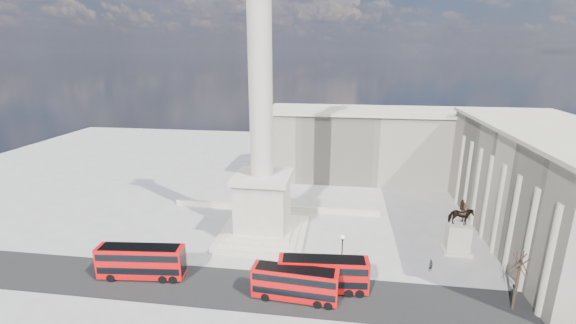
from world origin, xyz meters
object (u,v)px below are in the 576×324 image
(red_bus_b, at_px, (296,283))
(pedestrian_walking, at_px, (431,265))
(victorian_lamp, at_px, (342,252))
(pedestrian_crossing, at_px, (305,273))
(nelsons_column, at_px, (262,162))
(red_bus_c, at_px, (324,274))
(red_bus_a, at_px, (142,261))
(pedestrian_standing, at_px, (513,290))
(equestrian_statue, at_px, (458,234))

(red_bus_b, bearing_deg, pedestrian_walking, 30.98)
(victorian_lamp, distance_m, pedestrian_crossing, 5.71)
(nelsons_column, xyz_separation_m, pedestrian_walking, (25.39, -7.09, -12.02))
(red_bus_c, bearing_deg, red_bus_a, 176.91)
(red_bus_b, relative_size, pedestrian_walking, 6.05)
(red_bus_c, xyz_separation_m, victorian_lamp, (2.23, 3.91, 1.13))
(red_bus_c, height_order, pedestrian_crossing, red_bus_c)
(pedestrian_standing, distance_m, pedestrian_crossing, 26.28)
(nelsons_column, bearing_deg, pedestrian_standing, -18.46)
(red_bus_c, bearing_deg, pedestrian_standing, 1.29)
(red_bus_c, relative_size, pedestrian_walking, 6.49)
(pedestrian_standing, bearing_deg, pedestrian_crossing, -20.92)
(red_bus_a, xyz_separation_m, red_bus_c, (24.51, 0.51, -0.03))
(red_bus_a, relative_size, red_bus_b, 1.09)
(victorian_lamp, xyz_separation_m, pedestrian_walking, (12.40, 2.81, -2.66))
(nelsons_column, distance_m, pedestrian_standing, 38.29)
(victorian_lamp, relative_size, pedestrian_crossing, 3.24)
(pedestrian_walking, xyz_separation_m, pedestrian_crossing, (-17.21, -4.41, 0.04))
(equestrian_statue, bearing_deg, pedestrian_crossing, -154.85)
(red_bus_b, distance_m, pedestrian_walking, 20.17)
(victorian_lamp, height_order, pedestrian_standing, victorian_lamp)
(pedestrian_walking, xyz_separation_m, pedestrian_standing, (9.07, -4.41, -0.09))
(pedestrian_standing, bearing_deg, nelsons_column, -39.38)
(pedestrian_crossing, bearing_deg, equestrian_statue, -117.43)
(red_bus_a, height_order, red_bus_b, red_bus_a)
(red_bus_b, xyz_separation_m, pedestrian_standing, (27.03, 4.66, -1.46))
(red_bus_a, distance_m, equestrian_statue, 46.11)
(red_bus_c, xyz_separation_m, pedestrian_crossing, (-2.58, 2.31, -1.50))
(nelsons_column, bearing_deg, red_bus_b, -65.33)
(equestrian_statue, relative_size, pedestrian_walking, 4.85)
(red_bus_c, bearing_deg, red_bus_b, -149.14)
(nelsons_column, relative_size, pedestrian_standing, 31.00)
(victorian_lamp, distance_m, pedestrian_standing, 21.70)
(red_bus_b, distance_m, equestrian_statue, 27.52)
(pedestrian_standing, xyz_separation_m, pedestrian_crossing, (-26.28, 0.00, 0.13))
(nelsons_column, height_order, pedestrian_walking, nelsons_column)
(nelsons_column, height_order, red_bus_a, nelsons_column)
(victorian_lamp, bearing_deg, red_bus_a, -170.61)
(equestrian_statue, height_order, pedestrian_standing, equestrian_statue)
(nelsons_column, relative_size, pedestrian_crossing, 26.71)
(red_bus_a, distance_m, red_bus_c, 24.51)
(red_bus_c, distance_m, equestrian_statue, 23.44)
(red_bus_a, xyz_separation_m, pedestrian_standing, (48.20, 2.82, -1.66))
(nelsons_column, xyz_separation_m, red_bus_b, (7.42, -16.16, -10.65))
(red_bus_c, height_order, pedestrian_walking, red_bus_c)
(red_bus_b, distance_m, pedestrian_crossing, 4.90)
(pedestrian_walking, bearing_deg, red_bus_b, 174.75)
(red_bus_a, relative_size, pedestrian_crossing, 6.30)
(victorian_lamp, relative_size, equestrian_statue, 0.70)
(pedestrian_standing, relative_size, pedestrian_crossing, 0.86)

